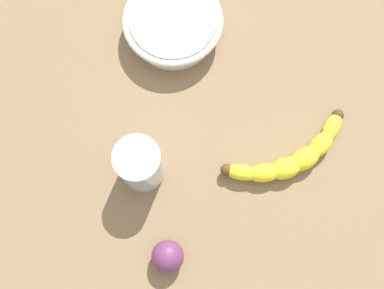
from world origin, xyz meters
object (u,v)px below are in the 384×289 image
object	(u,v)px
banana	(292,158)
smoothie_glass	(140,165)
plum_fruit	(168,256)
ceramic_bowl	(173,24)

from	to	relation	value
banana	smoothie_glass	xyz separation A→B (cm)	(10.94, -21.99, 3.24)
banana	plum_fruit	bearing A→B (deg)	-168.56
ceramic_bowl	plum_fruit	bearing A→B (deg)	21.44
ceramic_bowl	plum_fruit	distance (cm)	39.51
smoothie_glass	plum_fruit	size ratio (longest dim) A/B	2.00
banana	plum_fruit	world-z (taller)	plum_fruit
banana	plum_fruit	distance (cm)	25.54
smoothie_glass	ceramic_bowl	distance (cm)	26.22
smoothie_glass	plum_fruit	world-z (taller)	smoothie_glass
ceramic_bowl	plum_fruit	size ratio (longest dim) A/B	3.50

